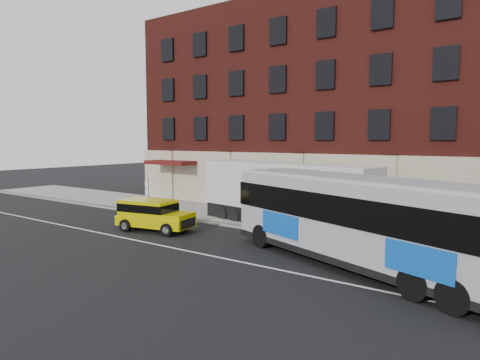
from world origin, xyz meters
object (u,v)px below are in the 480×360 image
Objects in this scene: sign_pole at (148,193)px; shipping_container at (285,196)px; yellow_suv at (152,213)px; city_bus at (365,219)px.

sign_pole is 9.99m from shipping_container.
shipping_container is (5.58, 5.01, 0.86)m from yellow_suv.
sign_pole is 5.59m from yellow_suv.
shipping_container reaches higher than sign_pole.
shipping_container is at bearing 41.91° from yellow_suv.
city_bus is 12.16m from yellow_suv.
yellow_suv is (4.29, -3.55, -0.46)m from sign_pole.
shipping_container is at bearing 141.74° from city_bus.
city_bus reaches higher than yellow_suv.
sign_pole reaches higher than yellow_suv.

